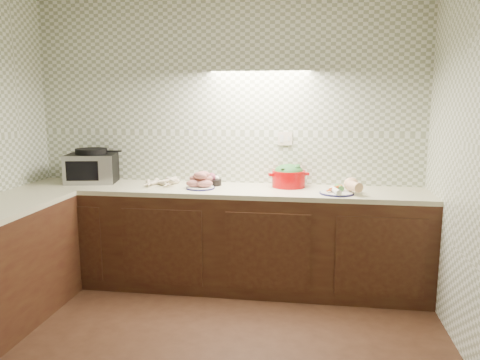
# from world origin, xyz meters

# --- Properties ---
(room) EXTENTS (3.60, 3.60, 2.60)m
(room) POSITION_xyz_m (0.00, 0.00, 1.63)
(room) COLOR black
(room) RESTS_ON ground
(counter) EXTENTS (3.60, 3.60, 0.90)m
(counter) POSITION_xyz_m (-0.68, 0.68, 0.45)
(counter) COLOR black
(counter) RESTS_ON ground
(toaster_oven) EXTENTS (0.51, 0.43, 0.32)m
(toaster_oven) POSITION_xyz_m (-1.25, 1.61, 1.05)
(toaster_oven) COLOR black
(toaster_oven) RESTS_ON counter
(parsnip_pile) EXTENTS (0.36, 0.39, 0.08)m
(parsnip_pile) POSITION_xyz_m (-0.56, 1.56, 0.93)
(parsnip_pile) COLOR beige
(parsnip_pile) RESTS_ON counter
(sweet_potato_plate) EXTENTS (0.25, 0.25, 0.15)m
(sweet_potato_plate) POSITION_xyz_m (-0.17, 1.45, 0.96)
(sweet_potato_plate) COLOR #151343
(sweet_potato_plate) RESTS_ON counter
(onion_bowl) EXTENTS (0.15, 0.15, 0.11)m
(onion_bowl) POSITION_xyz_m (-0.09, 1.62, 0.94)
(onion_bowl) COLOR black
(onion_bowl) RESTS_ON counter
(dutch_oven) EXTENTS (0.37, 0.37, 0.21)m
(dutch_oven) POSITION_xyz_m (0.59, 1.64, 1.00)
(dutch_oven) COLOR #AA0406
(dutch_oven) RESTS_ON counter
(veg_plate) EXTENTS (0.36, 0.35, 0.13)m
(veg_plate) POSITION_xyz_m (1.06, 1.42, 0.95)
(veg_plate) COLOR #151343
(veg_plate) RESTS_ON counter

